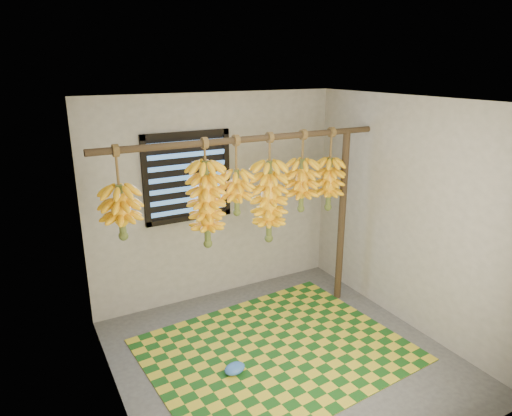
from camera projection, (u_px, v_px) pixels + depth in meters
floor at (283, 357)px, 4.38m from camera, size 3.00×3.00×0.01m
ceiling at (289, 101)px, 3.65m from camera, size 3.00×3.00×0.01m
wall_back at (217, 199)px, 5.28m from camera, size 3.00×0.01×2.40m
wall_left at (111, 277)px, 3.33m from camera, size 0.01×3.00×2.40m
wall_right at (409, 215)px, 4.70m from camera, size 0.01×3.00×2.40m
window at (188, 177)px, 5.00m from camera, size 1.00×0.04×1.00m
hanging_pole at (249, 139)px, 4.36m from camera, size 3.00×0.06×0.06m
support_post at (342, 219)px, 5.21m from camera, size 0.08×0.08×2.00m
woven_mat at (276, 350)px, 4.48m from camera, size 2.55×2.11×0.01m
plastic_bag at (235, 368)px, 4.13m from camera, size 0.24×0.20×0.09m
banana_bunch_a at (121, 212)px, 3.95m from camera, size 0.33×0.33×0.83m
banana_bunch_b at (207, 204)px, 4.33m from camera, size 0.34×0.34×1.06m
banana_bunch_c at (237, 192)px, 4.45m from camera, size 0.32×0.32×0.79m
banana_bunch_d at (269, 201)px, 4.67m from camera, size 0.37×0.37×1.13m
banana_bunch_e at (302, 185)px, 4.81m from camera, size 0.37×0.37×0.86m
banana_bunch_f at (329, 184)px, 4.98m from camera, size 0.31×0.31×0.90m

